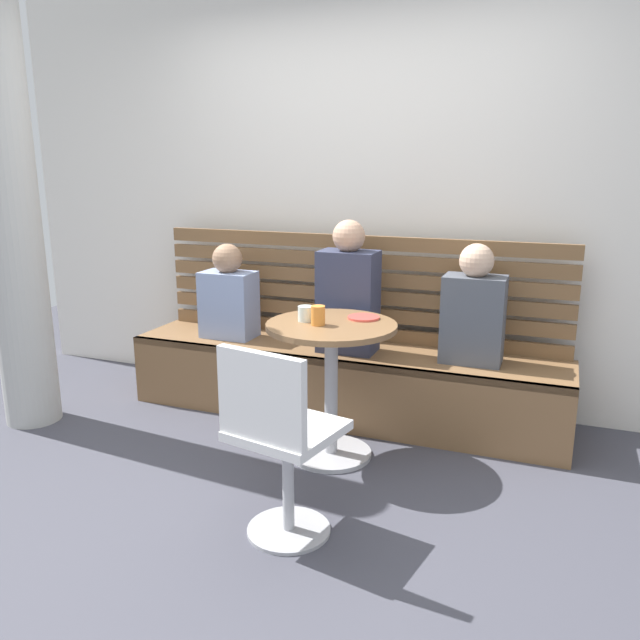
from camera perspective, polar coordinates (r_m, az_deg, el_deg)
The scene contains 13 objects.
ground at distance 3.02m, azimuth -5.98°, elevation -16.78°, with size 8.00×8.00×0.00m, color #42424C.
back_wall at distance 4.12m, azimuth 4.20°, elevation 12.72°, with size 5.20×0.10×2.90m, color silver.
concrete_pillar at distance 4.04m, azimuth -26.44°, elevation 10.59°, with size 0.32×0.32×2.80m, color #B2B2AD.
booth_bench at distance 3.92m, azimuth 1.96°, elevation -5.64°, with size 2.70×0.52×0.44m.
booth_backrest at distance 4.00m, azimuth 3.18°, elevation 3.00°, with size 2.65×0.04×0.67m.
cafe_table at distance 3.30m, azimuth 1.03°, elevation -4.03°, with size 0.68×0.68×0.74m.
white_chair at distance 2.59m, azimuth -3.79°, elevation -10.53°, with size 0.47×0.47×0.85m.
person_adult at distance 3.72m, azimuth 2.57°, elevation 2.43°, with size 0.34×0.22×0.79m.
person_child_left at distance 3.63m, azimuth 13.75°, elevation 0.85°, with size 0.34×0.22×0.68m.
person_child_middle at distance 4.10m, azimuth -8.28°, elevation 2.12°, with size 0.34×0.22×0.61m.
cup_tumbler_orange at distance 3.19m, azimuth -0.18°, elevation 0.41°, with size 0.07×0.07×0.10m, color orange.
cup_glass_short at distance 3.27m, azimuth -1.32°, elevation 0.58°, with size 0.08×0.08×0.08m, color silver.
plate_small at distance 3.34m, azimuth 3.97°, elevation 0.23°, with size 0.17×0.17×0.01m, color #DB4C42.
Camera 1 is at (1.21, -2.29, 1.54)m, focal length 35.31 mm.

